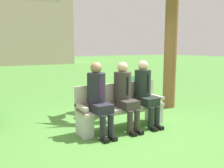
{
  "coord_description": "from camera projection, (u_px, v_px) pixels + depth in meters",
  "views": [
    {
      "loc": [
        -2.63,
        -3.65,
        1.6
      ],
      "look_at": [
        -0.04,
        0.59,
        0.85
      ],
      "focal_mm": 38.22,
      "sensor_mm": 36.0,
      "label": 1
    }
  ],
  "objects": [
    {
      "name": "shrub_far_lawn",
      "position": [
        129.0,
        86.0,
        8.03
      ],
      "size": [
        1.09,
        1.0,
        0.68
      ],
      "primitive_type": "ellipsoid",
      "color": "#1A572E",
      "rests_on": "ground"
    },
    {
      "name": "seated_man_left",
      "position": [
        99.0,
        95.0,
        4.35
      ],
      "size": [
        0.34,
        0.72,
        1.35
      ],
      "color": "#23232D",
      "rests_on": "ground"
    },
    {
      "name": "seated_man_middle",
      "position": [
        125.0,
        92.0,
        4.65
      ],
      "size": [
        0.34,
        0.72,
        1.33
      ],
      "color": "#38332D",
      "rests_on": "ground"
    },
    {
      "name": "ground_plane",
      "position": [
        129.0,
        130.0,
        4.68
      ],
      "size": [
        80.0,
        80.0,
        0.0
      ],
      "primitive_type": "plane",
      "color": "#498235"
    },
    {
      "name": "building_backdrop",
      "position": [
        6.0,
        17.0,
        23.99
      ],
      "size": [
        11.98,
        7.8,
        9.3
      ],
      "color": "#C8ABA0",
      "rests_on": "ground"
    },
    {
      "name": "park_bench",
      "position": [
        121.0,
        107.0,
        4.8
      ],
      "size": [
        1.86,
        0.44,
        0.9
      ],
      "color": "#B7AD9E",
      "rests_on": "ground"
    },
    {
      "name": "seated_man_right",
      "position": [
        145.0,
        90.0,
        4.91
      ],
      "size": [
        0.34,
        0.72,
        1.35
      ],
      "color": "#1E2823",
      "rests_on": "ground"
    }
  ]
}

